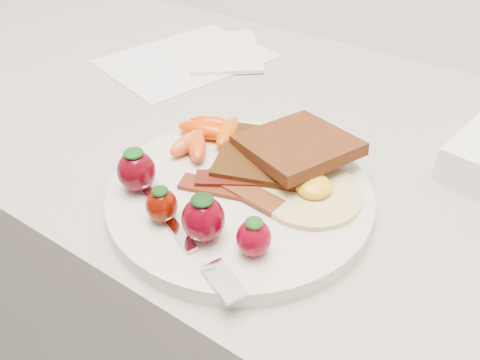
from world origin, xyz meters
The scene contains 11 objects.
counter centered at (0.00, 1.70, 0.45)m, with size 2.00×0.60×0.90m, color gray.
plate centered at (0.02, 1.55, 0.91)m, with size 0.27×0.27×0.02m, color beige.
toast_lower centered at (0.02, 1.60, 0.93)m, with size 0.10×0.10×0.01m, color black.
toast_upper centered at (0.05, 1.62, 0.94)m, with size 0.11×0.11×0.01m, color #431608.
fried_egg centered at (0.09, 1.58, 0.92)m, with size 0.14×0.14×0.02m.
bacon_strips centered at (0.02, 1.54, 0.92)m, with size 0.11×0.08×0.01m.
baby_carrots centered at (-0.06, 1.60, 0.93)m, with size 0.08×0.10×0.02m.
strawberries centered at (0.00, 1.48, 0.94)m, with size 0.18×0.06×0.05m.
fork centered at (0.03, 1.46, 0.92)m, with size 0.16×0.08×0.00m.
paper_sheet centered at (-0.25, 1.79, 0.90)m, with size 0.19×0.25×0.00m, color silver.
notepad centered at (-0.21, 1.84, 0.91)m, with size 0.12×0.17×0.01m, color #FED4DD.
Camera 1 is at (0.23, 1.24, 1.22)m, focal length 35.00 mm.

